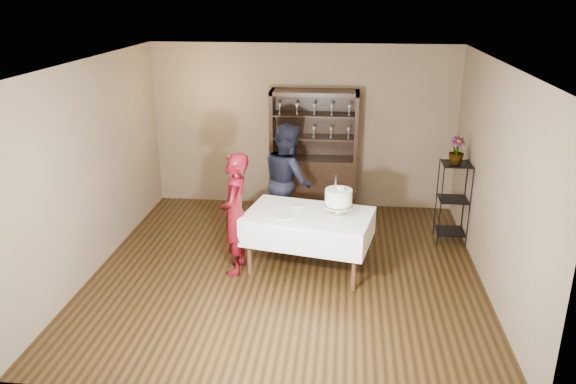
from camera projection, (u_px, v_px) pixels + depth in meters
The scene contains 14 objects.
floor at pixel (287, 271), 7.40m from camera, with size 5.00×5.00×0.00m, color black.
ceiling at pixel (287, 62), 6.48m from camera, with size 5.00×5.00×0.00m, color white.
back_wall at pixel (303, 127), 9.27m from camera, with size 5.00×0.02×2.70m, color brown.
wall_left at pixel (93, 167), 7.18m from camera, with size 0.02×5.00×2.70m, color brown.
wall_right at pixel (495, 180), 6.69m from camera, with size 0.02×5.00×2.70m, color brown.
china_hutch at pixel (313, 171), 9.26m from camera, with size 1.40×0.48×2.00m.
plant_etagere at pixel (453, 199), 8.07m from camera, with size 0.42×0.42×1.20m.
cake_table at pixel (309, 227), 7.25m from camera, with size 1.75×1.27×0.79m.
woman at pixel (235, 214), 7.15m from camera, with size 0.58×0.38×1.60m, color #39050E.
man at pixel (288, 180), 8.23m from camera, with size 0.83×0.65×1.71m, color black.
cake at pixel (338, 199), 7.08m from camera, with size 0.38×0.38×0.53m.
plate_near at pixel (285, 216), 7.06m from camera, with size 0.21×0.21×0.01m, color silver.
plate_far at pixel (297, 205), 7.44m from camera, with size 0.19×0.19×0.01m, color silver.
potted_plant at pixel (457, 151), 7.80m from camera, with size 0.22×0.22×0.39m, color #4B6831.
Camera 1 is at (0.71, -6.56, 3.50)m, focal length 35.00 mm.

